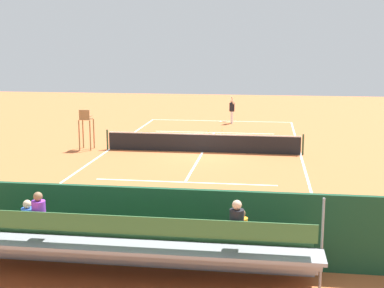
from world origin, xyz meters
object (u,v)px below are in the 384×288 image
object	(u,v)px
tennis_racket	(221,122)
courtside_bench	(205,234)
tennis_ball_near	(222,130)
tennis_ball_far	(208,131)
umpire_chair	(86,125)
equipment_bag	(142,245)
tennis_net	(203,143)
bleacher_stand	(128,247)
tennis_player	(232,109)

from	to	relation	value
tennis_racket	courtside_bench	bearing A→B (deg)	93.90
tennis_ball_near	tennis_ball_far	xyz separation A→B (m)	(0.86, 0.57, 0.00)
umpire_chair	equipment_bag	world-z (taller)	umpire_chair
equipment_bag	tennis_ball_far	size ratio (longest dim) A/B	13.64
equipment_bag	tennis_racket	world-z (taller)	equipment_bag
tennis_net	tennis_ball_far	xyz separation A→B (m)	(0.42, -6.38, -0.47)
tennis_net	tennis_ball_near	world-z (taller)	tennis_net
umpire_chair	courtside_bench	xyz separation A→B (m)	(-7.86, 13.11, -0.76)
equipment_bag	tennis_racket	bearing A→B (deg)	-90.22
equipment_bag	tennis_ball_far	xyz separation A→B (m)	(0.36, -19.78, -0.15)
bleacher_stand	umpire_chair	bearing A→B (deg)	-67.58
tennis_racket	tennis_ball_near	distance (m)	3.66
tennis_net	tennis_ball_near	bearing A→B (deg)	-93.62
courtside_bench	tennis_ball_near	distance (m)	20.27
bleacher_stand	equipment_bag	distance (m)	2.11
bleacher_stand	tennis_racket	xyz separation A→B (m)	(0.04, -25.95, -0.91)
bleacher_stand	tennis_racket	distance (m)	25.97
tennis_net	bleacher_stand	size ratio (longest dim) A/B	1.14
bleacher_stand	tennis_ball_far	world-z (taller)	bleacher_stand
bleacher_stand	tennis_ball_near	distance (m)	22.34
tennis_net	tennis_ball_near	xyz separation A→B (m)	(-0.44, -6.95, -0.47)
umpire_chair	tennis_player	xyz separation A→B (m)	(-7.05, -10.12, -0.30)
courtside_bench	tennis_ball_near	world-z (taller)	courtside_bench
equipment_bag	courtside_bench	bearing A→B (deg)	-175.72
equipment_bag	tennis_ball_far	world-z (taller)	equipment_bag
umpire_chair	courtside_bench	world-z (taller)	umpire_chair
equipment_bag	umpire_chair	bearing A→B (deg)	-65.09
courtside_bench	tennis_player	size ratio (longest dim) A/B	0.93
tennis_player	bleacher_stand	bearing A→B (deg)	88.25
tennis_ball_far	tennis_racket	bearing A→B (deg)	-96.16
umpire_chair	tennis_net	bearing A→B (deg)	-178.50
tennis_ball_near	bleacher_stand	bearing A→B (deg)	89.06
equipment_bag	tennis_player	bearing A→B (deg)	-92.21
tennis_racket	tennis_ball_near	bearing A→B (deg)	96.31
equipment_bag	tennis_ball_near	world-z (taller)	equipment_bag
umpire_chair	tennis_racket	bearing A→B (deg)	-120.13
tennis_player	tennis_ball_near	world-z (taller)	tennis_player
courtside_bench	tennis_net	bearing A→B (deg)	-82.86
bleacher_stand	tennis_racket	size ratio (longest dim) A/B	15.48
umpire_chair	tennis_player	size ratio (longest dim) A/B	1.11
bleacher_stand	tennis_ball_near	size ratio (longest dim) A/B	137.27
tennis_ball_far	umpire_chair	bearing A→B (deg)	48.54
bleacher_stand	tennis_ball_far	distance (m)	21.78
tennis_net	tennis_racket	world-z (taller)	tennis_net
tennis_net	courtside_bench	world-z (taller)	tennis_net
equipment_bag	tennis_player	distance (m)	23.39
courtside_bench	equipment_bag	xyz separation A→B (m)	(1.72, 0.13, -0.38)
bleacher_stand	tennis_player	size ratio (longest dim) A/B	4.70
tennis_player	tennis_racket	distance (m)	1.43
tennis_player	tennis_ball_far	bearing A→B (deg)	70.53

